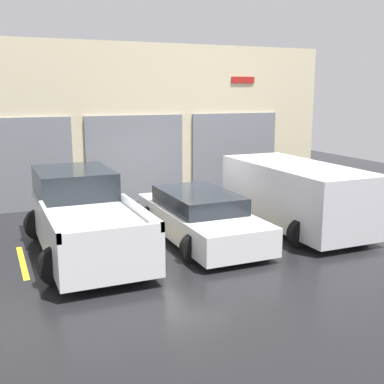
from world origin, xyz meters
TOP-DOWN VIEW (x-y plane):
  - ground_plane at (0.00, 0.00)m, footprint 28.00×28.00m
  - shophouse_building at (-0.01, 3.28)m, footprint 13.70×0.68m
  - pickup_truck at (-2.79, -1.46)m, footprint 2.46×5.02m
  - sedan_white at (0.00, -1.73)m, footprint 2.16×4.55m
  - sedan_side at (2.79, -1.75)m, footprint 2.36×4.74m
  - parking_stripe_far_left at (-4.18, -1.76)m, footprint 0.12×2.20m
  - parking_stripe_left at (-1.39, -1.76)m, footprint 0.12×2.20m
  - parking_stripe_centre at (1.39, -1.76)m, footprint 0.12×2.20m
  - parking_stripe_right at (4.18, -1.76)m, footprint 0.12×2.20m

SIDE VIEW (x-z plane):
  - ground_plane at x=0.00m, z-range 0.00..0.00m
  - parking_stripe_far_left at x=-4.18m, z-range 0.00..0.01m
  - parking_stripe_left at x=-1.39m, z-range 0.00..0.01m
  - parking_stripe_centre at x=1.39m, z-range 0.00..0.01m
  - parking_stripe_right at x=4.18m, z-range 0.00..0.01m
  - sedan_white at x=0.00m, z-range -0.02..1.16m
  - pickup_truck at x=-2.79m, z-range -0.06..1.67m
  - sedan_side at x=2.79m, z-range 0.07..1.78m
  - shophouse_building at x=-0.01m, z-range -0.06..5.08m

